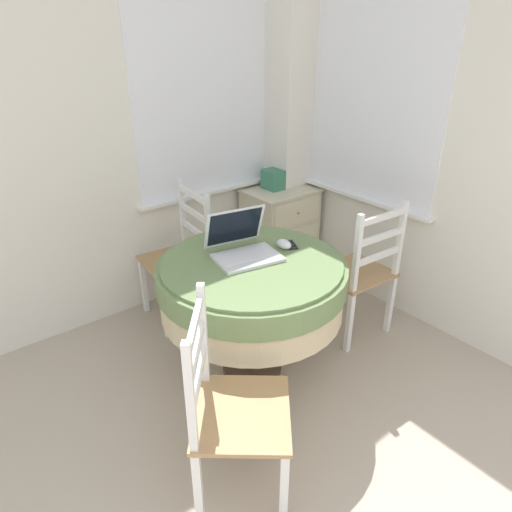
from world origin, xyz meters
The scene contains 10 objects.
corner_room_shell centered at (1.39, 2.03, 1.28)m, with size 4.59×5.01×2.55m.
round_dining_table centered at (1.05, 2.04, 0.60)m, with size 1.05×1.05×0.75m.
laptop centered at (1.06, 2.13, 0.80)m, with size 0.41×0.39×0.25m.
computer_mouse centered at (1.30, 2.06, 0.77)m, with size 0.07×0.10×0.05m.
cell_phone centered at (1.35, 2.06, 0.75)m, with size 0.10×0.13×0.01m.
dining_chair_near_back_window centered at (1.04, 2.84, 0.46)m, with size 0.43×0.47×0.95m.
dining_chair_near_right_window centered at (1.85, 1.92, 0.46)m, with size 0.46×0.43×0.95m.
dining_chair_camera_near centered at (0.50, 1.47, 0.46)m, with size 0.59×0.59×0.95m.
corner_cabinet centered at (2.02, 2.90, 0.37)m, with size 0.55×0.44×0.74m.
storage_box centered at (2.02, 2.95, 0.81)m, with size 0.20×0.16×0.15m.
Camera 1 is at (-0.30, 0.30, 1.88)m, focal length 32.00 mm.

